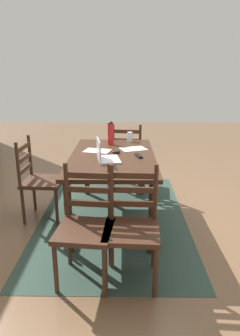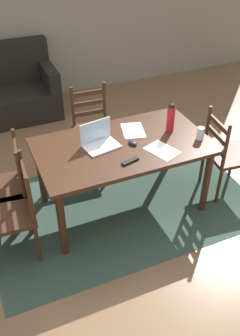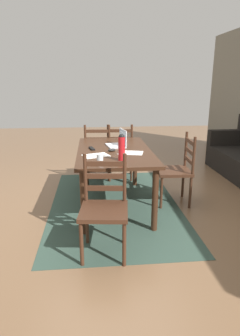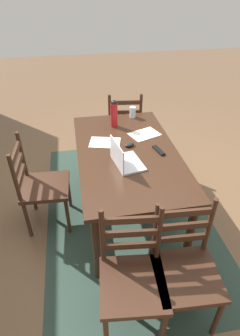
{
  "view_description": "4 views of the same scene",
  "coord_description": "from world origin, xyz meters",
  "px_view_note": "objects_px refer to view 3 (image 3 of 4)",
  "views": [
    {
      "loc": [
        -3.37,
        -0.12,
        1.68
      ],
      "look_at": [
        0.0,
        -0.08,
        0.61
      ],
      "focal_mm": 33.55,
      "sensor_mm": 36.0,
      "label": 1
    },
    {
      "loc": [
        -1.17,
        -2.67,
        2.67
      ],
      "look_at": [
        -0.01,
        0.03,
        0.47
      ],
      "focal_mm": 39.65,
      "sensor_mm": 36.0,
      "label": 2
    },
    {
      "loc": [
        3.58,
        -0.27,
        1.6
      ],
      "look_at": [
        0.13,
        0.06,
        0.56
      ],
      "focal_mm": 30.67,
      "sensor_mm": 36.0,
      "label": 3
    },
    {
      "loc": [
        -2.16,
        0.45,
        2.15
      ],
      "look_at": [
        -0.1,
        0.09,
        0.65
      ],
      "focal_mm": 29.72,
      "sensor_mm": 36.0,
      "label": 4
    }
  ],
  "objects_px": {
    "chair_left_near": "(98,153)",
    "drinking_glass": "(100,160)",
    "chair_far_head": "(177,170)",
    "computer_mouse": "(112,150)",
    "dining_table": "(114,157)",
    "water_bottle": "(122,147)",
    "chair_right_near": "(104,208)",
    "chair_left_far": "(120,152)",
    "tv_remote": "(92,148)",
    "laptop": "(119,142)"
  },
  "relations": [
    {
      "from": "chair_far_head",
      "to": "water_bottle",
      "type": "distance_m",
      "value": 1.06
    },
    {
      "from": "chair_left_far",
      "to": "computer_mouse",
      "type": "bearing_deg",
      "value": -10.41
    },
    {
      "from": "water_bottle",
      "to": "chair_far_head",
      "type": "bearing_deg",
      "value": 123.34
    },
    {
      "from": "chair_left_far",
      "to": "dining_table",
      "type": "bearing_deg",
      "value": -9.34
    },
    {
      "from": "water_bottle",
      "to": "computer_mouse",
      "type": "height_order",
      "value": "water_bottle"
    },
    {
      "from": "water_bottle",
      "to": "tv_remote",
      "type": "distance_m",
      "value": 0.68
    },
    {
      "from": "chair_left_far",
      "to": "computer_mouse",
      "type": "height_order",
      "value": "chair_left_far"
    },
    {
      "from": "water_bottle",
      "to": "tv_remote",
      "type": "relative_size",
      "value": 1.74
    },
    {
      "from": "laptop",
      "to": "drinking_glass",
      "type": "height_order",
      "value": "laptop"
    },
    {
      "from": "laptop",
      "to": "computer_mouse",
      "type": "height_order",
      "value": "laptop"
    },
    {
      "from": "dining_table",
      "to": "chair_far_head",
      "type": "bearing_deg",
      "value": 89.85
    },
    {
      "from": "water_bottle",
      "to": "drinking_glass",
      "type": "xyz_separation_m",
      "value": [
        0.19,
        -0.25,
        -0.09
      ]
    },
    {
      "from": "chair_left_near",
      "to": "laptop",
      "type": "height_order",
      "value": "laptop"
    },
    {
      "from": "water_bottle",
      "to": "dining_table",
      "type": "bearing_deg",
      "value": -175.49
    },
    {
      "from": "chair_far_head",
      "to": "drinking_glass",
      "type": "bearing_deg",
      "value": -55.53
    },
    {
      "from": "dining_table",
      "to": "water_bottle",
      "type": "xyz_separation_m",
      "value": [
        0.53,
        0.04,
        0.25
      ]
    },
    {
      "from": "tv_remote",
      "to": "chair_left_far",
      "type": "bearing_deg",
      "value": 51.77
    },
    {
      "from": "computer_mouse",
      "to": "chair_far_head",
      "type": "bearing_deg",
      "value": 76.95
    },
    {
      "from": "chair_left_far",
      "to": "tv_remote",
      "type": "xyz_separation_m",
      "value": [
        1.05,
        -0.47,
        0.31
      ]
    },
    {
      "from": "chair_right_near",
      "to": "chair_far_head",
      "type": "relative_size",
      "value": 1.0
    },
    {
      "from": "dining_table",
      "to": "computer_mouse",
      "type": "bearing_deg",
      "value": -23.29
    },
    {
      "from": "chair_left_far",
      "to": "laptop",
      "type": "height_order",
      "value": "laptop"
    },
    {
      "from": "water_bottle",
      "to": "laptop",
      "type": "bearing_deg",
      "value": 177.17
    },
    {
      "from": "chair_left_near",
      "to": "drinking_glass",
      "type": "distance_m",
      "value": 1.86
    },
    {
      "from": "laptop",
      "to": "water_bottle",
      "type": "relative_size",
      "value": 1.2
    },
    {
      "from": "chair_left_far",
      "to": "chair_left_near",
      "type": "relative_size",
      "value": 1.0
    },
    {
      "from": "chair_right_near",
      "to": "chair_left_near",
      "type": "distance_m",
      "value": 2.21
    },
    {
      "from": "chair_left_near",
      "to": "laptop",
      "type": "distance_m",
      "value": 1.0
    },
    {
      "from": "chair_far_head",
      "to": "chair_left_near",
      "type": "height_order",
      "value": "same"
    },
    {
      "from": "chair_far_head",
      "to": "laptop",
      "type": "relative_size",
      "value": 2.68
    },
    {
      "from": "chair_far_head",
      "to": "chair_left_far",
      "type": "distance_m",
      "value": 1.29
    },
    {
      "from": "laptop",
      "to": "water_bottle",
      "type": "xyz_separation_m",
      "value": [
        0.73,
        -0.04,
        0.1
      ]
    },
    {
      "from": "chair_far_head",
      "to": "computer_mouse",
      "type": "bearing_deg",
      "value": -84.51
    },
    {
      "from": "computer_mouse",
      "to": "drinking_glass",
      "type": "bearing_deg",
      "value": -33.36
    },
    {
      "from": "chair_far_head",
      "to": "chair_left_near",
      "type": "distance_m",
      "value": 1.51
    },
    {
      "from": "chair_left_far",
      "to": "tv_remote",
      "type": "distance_m",
      "value": 1.2
    },
    {
      "from": "computer_mouse",
      "to": "tv_remote",
      "type": "distance_m",
      "value": 0.29
    },
    {
      "from": "chair_far_head",
      "to": "computer_mouse",
      "type": "xyz_separation_m",
      "value": [
        0.08,
        -0.87,
        0.32
      ]
    },
    {
      "from": "chair_right_near",
      "to": "water_bottle",
      "type": "height_order",
      "value": "water_bottle"
    },
    {
      "from": "drinking_glass",
      "to": "chair_left_near",
      "type": "bearing_deg",
      "value": 179.52
    },
    {
      "from": "chair_left_far",
      "to": "computer_mouse",
      "type": "distance_m",
      "value": 1.25
    },
    {
      "from": "laptop",
      "to": "drinking_glass",
      "type": "xyz_separation_m",
      "value": [
        0.92,
        -0.28,
        0.0
      ]
    },
    {
      "from": "chair_right_near",
      "to": "water_bottle",
      "type": "distance_m",
      "value": 0.77
    },
    {
      "from": "water_bottle",
      "to": "computer_mouse",
      "type": "distance_m",
      "value": 0.47
    },
    {
      "from": "chair_left_near",
      "to": "water_bottle",
      "type": "relative_size",
      "value": 3.21
    },
    {
      "from": "chair_right_near",
      "to": "drinking_glass",
      "type": "relative_size",
      "value": 7.71
    },
    {
      "from": "chair_right_near",
      "to": "tv_remote",
      "type": "bearing_deg",
      "value": -174.81
    },
    {
      "from": "water_bottle",
      "to": "computer_mouse",
      "type": "bearing_deg",
      "value": -169.86
    },
    {
      "from": "chair_right_near",
      "to": "laptop",
      "type": "height_order",
      "value": "laptop"
    },
    {
      "from": "drinking_glass",
      "to": "chair_far_head",
      "type": "bearing_deg",
      "value": 124.47
    }
  ]
}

